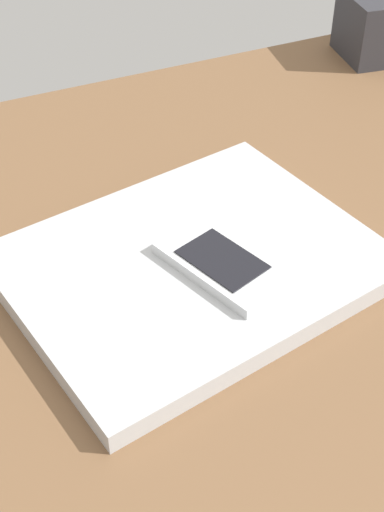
% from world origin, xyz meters
% --- Properties ---
extents(desk_surface, '(1.20, 0.80, 0.03)m').
position_xyz_m(desk_surface, '(0.00, 0.00, 0.01)').
color(desk_surface, brown).
rests_on(desk_surface, ground).
extents(laptop_closed, '(0.36, 0.30, 0.02)m').
position_xyz_m(laptop_closed, '(0.01, 0.01, 0.04)').
color(laptop_closed, '#B7BABC').
rests_on(laptop_closed, desk_surface).
extents(cell_phone_on_laptop, '(0.09, 0.13, 0.01)m').
position_xyz_m(cell_phone_on_laptop, '(0.02, -0.01, 0.06)').
color(cell_phone_on_laptop, silver).
rests_on(cell_phone_on_laptop, laptop_closed).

